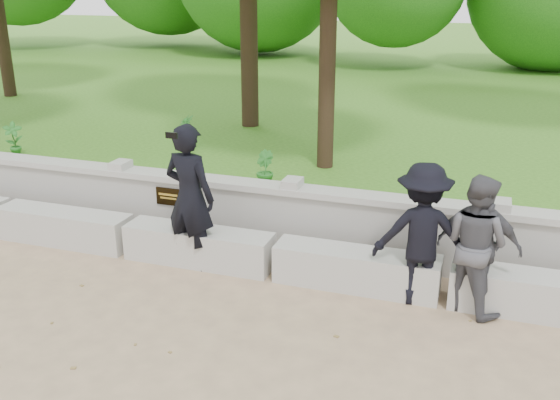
# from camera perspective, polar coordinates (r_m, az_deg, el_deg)

# --- Properties ---
(ground) EXTENTS (80.00, 80.00, 0.00)m
(ground) POSITION_cam_1_polar(r_m,az_deg,el_deg) (7.08, -21.73, -10.45)
(ground) COLOR tan
(ground) RESTS_ON ground
(lawn) EXTENTS (40.00, 22.00, 0.25)m
(lawn) POSITION_cam_1_polar(r_m,az_deg,el_deg) (19.29, 5.89, 9.74)
(lawn) COLOR #346319
(lawn) RESTS_ON ground
(concrete_bench) EXTENTS (11.90, 0.45, 0.45)m
(concrete_bench) POSITION_cam_1_polar(r_m,az_deg,el_deg) (8.34, -13.65, -3.24)
(concrete_bench) COLOR #A7A59D
(concrete_bench) RESTS_ON ground
(parapet_wall) EXTENTS (12.50, 0.35, 0.90)m
(parapet_wall) POSITION_cam_1_polar(r_m,az_deg,el_deg) (8.80, -11.38, -0.16)
(parapet_wall) COLOR #9D9B94
(parapet_wall) RESTS_ON ground
(man_main) EXTENTS (0.72, 0.65, 1.81)m
(man_main) POSITION_cam_1_polar(r_m,az_deg,el_deg) (7.56, -8.24, 0.25)
(man_main) COLOR black
(man_main) RESTS_ON ground
(visitor_left) EXTENTS (0.93, 0.88, 1.52)m
(visitor_left) POSITION_cam_1_polar(r_m,az_deg,el_deg) (6.85, 17.42, -3.87)
(visitor_left) COLOR #48484E
(visitor_left) RESTS_ON ground
(visitor_mid) EXTENTS (1.13, 0.79, 1.59)m
(visitor_mid) POSITION_cam_1_polar(r_m,az_deg,el_deg) (6.86, 12.83, -3.08)
(visitor_mid) COLOR black
(visitor_mid) RESTS_ON ground
(visitor_right) EXTENTS (0.90, 0.44, 1.47)m
(visitor_right) POSITION_cam_1_polar(r_m,az_deg,el_deg) (6.86, 17.72, -4.07)
(visitor_right) COLOR #404045
(visitor_right) RESTS_ON ground
(shrub_a) EXTENTS (0.42, 0.39, 0.65)m
(shrub_a) POSITION_cam_1_polar(r_m,az_deg,el_deg) (12.59, -23.17, 5.12)
(shrub_a) COLOR #2A7226
(shrub_a) RESTS_ON lawn
(shrub_b) EXTENTS (0.43, 0.43, 0.61)m
(shrub_b) POSITION_cam_1_polar(r_m,az_deg,el_deg) (9.76, -1.46, 2.75)
(shrub_b) COLOR #2A7226
(shrub_b) RESTS_ON lawn
(shrub_d) EXTENTS (0.48, 0.48, 0.64)m
(shrub_d) POSITION_cam_1_polar(r_m,az_deg,el_deg) (12.34, -8.51, 6.19)
(shrub_d) COLOR #2A7226
(shrub_d) RESTS_ON lawn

